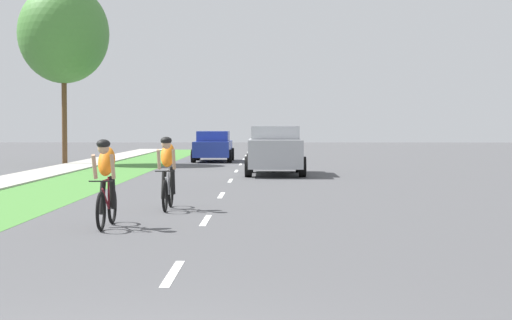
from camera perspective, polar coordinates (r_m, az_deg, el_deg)
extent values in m
plane|color=#4C4C4F|center=(25.69, -1.91, -1.63)|extent=(120.00, 120.00, 0.00)
cube|color=#478438|center=(26.35, -12.47, -1.58)|extent=(2.89, 70.00, 0.01)
cube|color=#B2ADA3|center=(26.99, -17.39, -1.54)|extent=(1.85, 70.00, 0.10)
cube|color=white|center=(10.23, -5.81, -7.84)|extent=(0.12, 1.80, 0.01)
cube|color=white|center=(15.75, -3.52, -4.21)|extent=(0.12, 1.80, 0.01)
cube|color=white|center=(21.31, -2.43, -2.46)|extent=(0.12, 1.80, 0.01)
cube|color=white|center=(26.89, -1.80, -1.44)|extent=(0.12, 1.80, 0.01)
cube|color=white|center=(32.47, -1.38, -0.77)|extent=(0.12, 1.80, 0.01)
cube|color=white|center=(38.06, -1.08, -0.30)|extent=(0.12, 1.80, 0.01)
cube|color=white|center=(43.65, -0.86, 0.06)|extent=(0.12, 1.80, 0.01)
cube|color=white|center=(49.25, -0.70, 0.33)|extent=(0.12, 1.80, 0.01)
cube|color=white|center=(54.84, -0.56, 0.55)|extent=(0.12, 1.80, 0.01)
torus|color=black|center=(15.38, -9.99, -3.14)|extent=(0.06, 0.68, 0.68)
torus|color=black|center=(14.37, -10.75, -3.54)|extent=(0.06, 0.68, 0.68)
cylinder|color=maroon|center=(14.76, -10.43, -2.68)|extent=(0.04, 0.59, 0.43)
cylinder|color=maroon|center=(15.02, -10.23, -2.20)|extent=(0.04, 0.04, 0.55)
cylinder|color=maroon|center=(14.78, -10.41, -1.38)|extent=(0.03, 0.55, 0.03)
cylinder|color=black|center=(14.34, -10.75, -1.46)|extent=(0.42, 0.02, 0.02)
ellipsoid|color=orange|center=(14.83, -10.37, -0.10)|extent=(0.30, 0.54, 0.63)
sphere|color=tan|center=(14.55, -10.58, 0.80)|extent=(0.20, 0.20, 0.20)
ellipsoid|color=black|center=(14.55, -10.59, 1.12)|extent=(0.24, 0.28, 0.16)
cylinder|color=tan|center=(14.59, -11.19, -0.46)|extent=(0.07, 0.26, 0.45)
cylinder|color=tan|center=(14.53, -9.95, -0.46)|extent=(0.07, 0.26, 0.45)
cylinder|color=black|center=(14.97, -10.66, -2.60)|extent=(0.10, 0.30, 0.60)
cylinder|color=black|center=(14.88, -9.95, -2.25)|extent=(0.10, 0.25, 0.61)
torus|color=black|center=(18.31, -5.97, -2.23)|extent=(0.06, 0.68, 0.68)
torus|color=black|center=(17.28, -6.36, -2.51)|extent=(0.06, 0.68, 0.68)
cylinder|color=#A5A8AD|center=(17.68, -6.20, -1.81)|extent=(0.04, 0.59, 0.43)
cylinder|color=#A5A8AD|center=(17.95, -6.09, -1.42)|extent=(0.04, 0.04, 0.55)
cylinder|color=#A5A8AD|center=(17.71, -6.18, -0.73)|extent=(0.03, 0.55, 0.03)
cylinder|color=black|center=(17.26, -6.36, -0.78)|extent=(0.42, 0.02, 0.02)
ellipsoid|color=orange|center=(17.76, -6.16, 0.34)|extent=(0.30, 0.54, 0.63)
sphere|color=tan|center=(17.48, -6.27, 1.10)|extent=(0.20, 0.20, 0.20)
ellipsoid|color=black|center=(17.48, -6.28, 1.36)|extent=(0.24, 0.28, 0.16)
cylinder|color=tan|center=(17.51, -6.79, 0.05)|extent=(0.07, 0.26, 0.45)
cylinder|color=tan|center=(17.47, -5.75, 0.05)|extent=(0.07, 0.26, 0.45)
cylinder|color=black|center=(17.89, -6.44, -1.76)|extent=(0.10, 0.30, 0.60)
cylinder|color=black|center=(17.81, -5.82, -1.45)|extent=(0.10, 0.25, 0.61)
cube|color=#A5A8AD|center=(30.12, 1.33, 0.51)|extent=(1.90, 4.70, 1.00)
cube|color=#A5A8AD|center=(30.30, 1.32, 1.89)|extent=(1.71, 2.91, 0.52)
cube|color=#1E2833|center=(29.05, 1.35, 1.63)|extent=(1.56, 0.08, 0.44)
cylinder|color=black|center=(28.73, -0.54, -0.48)|extent=(0.25, 0.72, 0.72)
cylinder|color=black|center=(28.76, 3.25, -0.48)|extent=(0.25, 0.72, 0.72)
cylinder|color=black|center=(31.55, -0.43, -0.22)|extent=(0.25, 0.72, 0.72)
cylinder|color=black|center=(31.57, 3.02, -0.22)|extent=(0.25, 0.72, 0.72)
cube|color=#23389E|center=(41.11, -3.00, 0.79)|extent=(1.76, 4.30, 0.76)
cube|color=#23389E|center=(41.25, -2.99, 1.66)|extent=(1.55, 2.24, 0.52)
cube|color=#1E2833|center=(40.28, -3.07, 1.61)|extent=(1.44, 0.08, 0.44)
cylinder|color=black|center=(39.86, -4.38, 0.28)|extent=(0.22, 0.64, 0.64)
cylinder|color=black|center=(39.74, -1.85, 0.28)|extent=(0.22, 0.64, 0.64)
cylinder|color=black|center=(42.51, -4.07, 0.41)|extent=(0.22, 0.64, 0.64)
cylinder|color=black|center=(42.40, -1.70, 0.41)|extent=(0.22, 0.64, 0.64)
cylinder|color=brown|center=(39.08, -13.20, 2.92)|extent=(0.24, 0.24, 4.39)
ellipsoid|color=#478438|center=(39.31, -13.26, 8.57)|extent=(4.19, 4.19, 4.61)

